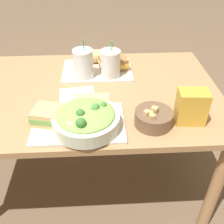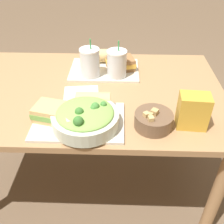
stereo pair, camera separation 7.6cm
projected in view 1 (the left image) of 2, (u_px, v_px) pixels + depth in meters
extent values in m
plane|color=brown|center=(86.00, 180.00, 1.74)|extent=(12.00, 12.00, 0.00)
cube|color=#A37A51|center=(78.00, 93.00, 1.33)|extent=(1.43, 0.85, 0.03)
cylinder|color=#A37A51|center=(214.00, 190.00, 1.28)|extent=(0.06, 0.06, 0.68)
cylinder|color=#A37A51|center=(177.00, 104.00, 1.86)|extent=(0.06, 0.06, 0.68)
cube|color=beige|center=(79.00, 123.00, 1.10)|extent=(0.38, 0.27, 0.01)
cube|color=beige|center=(97.00, 70.00, 1.48)|extent=(0.38, 0.27, 0.01)
cylinder|color=beige|center=(86.00, 121.00, 1.06)|extent=(0.27, 0.27, 0.06)
ellipsoid|color=#7FB251|center=(86.00, 114.00, 1.04)|extent=(0.23, 0.23, 0.04)
sphere|color=#427F38|center=(96.00, 107.00, 1.04)|extent=(0.03, 0.03, 0.03)
sphere|color=#427F38|center=(94.00, 109.00, 1.04)|extent=(0.03, 0.03, 0.03)
sphere|color=#427F38|center=(103.00, 105.00, 1.06)|extent=(0.03, 0.03, 0.03)
sphere|color=#38702D|center=(80.00, 113.00, 1.01)|extent=(0.04, 0.04, 0.04)
sphere|color=#38702D|center=(81.00, 123.00, 0.96)|extent=(0.04, 0.04, 0.04)
cube|color=beige|center=(78.00, 104.00, 1.08)|extent=(0.05, 0.05, 0.01)
cube|color=beige|center=(79.00, 114.00, 1.02)|extent=(0.05, 0.05, 0.01)
cube|color=beige|center=(73.00, 121.00, 0.99)|extent=(0.05, 0.05, 0.01)
cylinder|color=brown|center=(153.00, 118.00, 1.09)|extent=(0.16, 0.16, 0.06)
cylinder|color=brown|center=(154.00, 113.00, 1.07)|extent=(0.14, 0.14, 0.01)
cube|color=tan|center=(155.00, 110.00, 1.06)|extent=(0.04, 0.04, 0.03)
cube|color=tan|center=(147.00, 113.00, 1.05)|extent=(0.03, 0.03, 0.02)
cube|color=tan|center=(152.00, 117.00, 1.03)|extent=(0.03, 0.03, 0.02)
cube|color=tan|center=(151.00, 113.00, 1.05)|extent=(0.03, 0.03, 0.02)
cube|color=tan|center=(51.00, 120.00, 1.09)|extent=(0.16, 0.14, 0.02)
cube|color=#6B9E47|center=(51.00, 115.00, 1.08)|extent=(0.17, 0.14, 0.02)
cube|color=tan|center=(50.00, 111.00, 1.07)|extent=(0.16, 0.14, 0.02)
cylinder|color=tan|center=(91.00, 102.00, 1.15)|extent=(0.15, 0.08, 0.08)
cylinder|color=beige|center=(108.00, 101.00, 1.15)|extent=(0.01, 0.07, 0.07)
cube|color=olive|center=(113.00, 67.00, 1.48)|extent=(0.17, 0.14, 0.02)
cube|color=#EFB742|center=(113.00, 63.00, 1.46)|extent=(0.17, 0.15, 0.02)
cube|color=olive|center=(113.00, 60.00, 1.45)|extent=(0.17, 0.14, 0.02)
cylinder|color=tan|center=(96.00, 56.00, 1.52)|extent=(0.12, 0.08, 0.08)
cylinder|color=beige|center=(106.00, 56.00, 1.53)|extent=(0.01, 0.07, 0.07)
cylinder|color=silver|center=(83.00, 64.00, 1.37)|extent=(0.10, 0.10, 0.14)
cylinder|color=black|center=(84.00, 66.00, 1.37)|extent=(0.09, 0.09, 0.12)
cylinder|color=white|center=(82.00, 51.00, 1.32)|extent=(0.11, 0.11, 0.01)
cylinder|color=green|center=(84.00, 46.00, 1.30)|extent=(0.01, 0.02, 0.06)
cylinder|color=silver|center=(110.00, 64.00, 1.37)|extent=(0.10, 0.10, 0.13)
cylinder|color=#701E47|center=(110.00, 66.00, 1.38)|extent=(0.09, 0.09, 0.11)
cylinder|color=white|center=(110.00, 52.00, 1.33)|extent=(0.11, 0.11, 0.01)
cylinder|color=green|center=(112.00, 46.00, 1.32)|extent=(0.01, 0.02, 0.06)
cube|color=gold|center=(192.00, 107.00, 1.08)|extent=(0.13, 0.09, 0.15)
cube|color=white|center=(78.00, 94.00, 1.29)|extent=(0.18, 0.14, 0.00)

